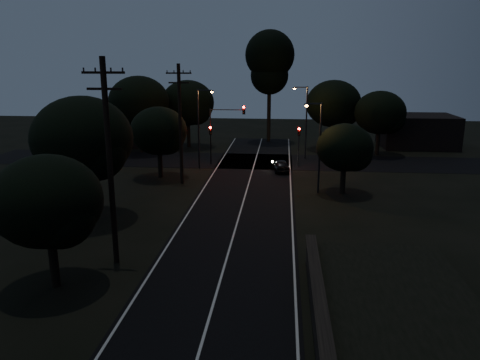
{
  "coord_description": "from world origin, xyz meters",
  "views": [
    {
      "loc": [
        3.0,
        -8.1,
        10.83
      ],
      "look_at": [
        0.0,
        24.0,
        2.5
      ],
      "focal_mm": 35.0,
      "sensor_mm": 36.0,
      "label": 1
    }
  ],
  "objects_px": {
    "utility_pole_far": "(180,123)",
    "streetlight_a": "(200,123)",
    "streetlight_b": "(305,117)",
    "signal_mast": "(226,124)",
    "signal_left": "(211,138)",
    "tall_pine": "(270,62)",
    "streetlight_c": "(318,141)",
    "signal_right": "(299,139)",
    "car": "(281,165)",
    "utility_pole_mid": "(109,160)"
  },
  "relations": [
    {
      "from": "utility_pole_far",
      "to": "streetlight_a",
      "type": "distance_m",
      "value": 6.1
    },
    {
      "from": "streetlight_a",
      "to": "streetlight_b",
      "type": "xyz_separation_m",
      "value": [
        10.61,
        6.0,
        0.0
      ]
    },
    {
      "from": "utility_pole_far",
      "to": "signal_mast",
      "type": "distance_m",
      "value": 8.64
    },
    {
      "from": "signal_mast",
      "to": "signal_left",
      "type": "bearing_deg",
      "value": -179.87
    },
    {
      "from": "tall_pine",
      "to": "streetlight_c",
      "type": "distance_m",
      "value": 26.2
    },
    {
      "from": "signal_right",
      "to": "car",
      "type": "relative_size",
      "value": 1.14
    },
    {
      "from": "signal_right",
      "to": "car",
      "type": "bearing_deg",
      "value": -125.41
    },
    {
      "from": "tall_pine",
      "to": "streetlight_a",
      "type": "xyz_separation_m",
      "value": [
        -6.31,
        -17.0,
        -5.9
      ]
    },
    {
      "from": "utility_pole_mid",
      "to": "streetlight_a",
      "type": "xyz_separation_m",
      "value": [
        0.69,
        23.0,
        -1.1
      ]
    },
    {
      "from": "signal_left",
      "to": "streetlight_c",
      "type": "relative_size",
      "value": 0.55
    },
    {
      "from": "signal_mast",
      "to": "streetlight_b",
      "type": "height_order",
      "value": "streetlight_b"
    },
    {
      "from": "utility_pole_mid",
      "to": "streetlight_a",
      "type": "bearing_deg",
      "value": 88.27
    },
    {
      "from": "signal_mast",
      "to": "streetlight_c",
      "type": "relative_size",
      "value": 0.83
    },
    {
      "from": "utility_pole_mid",
      "to": "streetlight_a",
      "type": "relative_size",
      "value": 1.38
    },
    {
      "from": "streetlight_b",
      "to": "streetlight_c",
      "type": "distance_m",
      "value": 14.01
    },
    {
      "from": "signal_left",
      "to": "car",
      "type": "height_order",
      "value": "signal_left"
    },
    {
      "from": "streetlight_b",
      "to": "utility_pole_far",
      "type": "bearing_deg",
      "value": -133.3
    },
    {
      "from": "signal_mast",
      "to": "tall_pine",
      "type": "bearing_deg",
      "value": 75.38
    },
    {
      "from": "utility_pole_far",
      "to": "streetlight_a",
      "type": "xyz_separation_m",
      "value": [
        0.69,
        6.0,
        -0.85
      ]
    },
    {
      "from": "signal_right",
      "to": "streetlight_c",
      "type": "height_order",
      "value": "streetlight_c"
    },
    {
      "from": "utility_pole_mid",
      "to": "car",
      "type": "bearing_deg",
      "value": 68.59
    },
    {
      "from": "tall_pine",
      "to": "streetlight_b",
      "type": "bearing_deg",
      "value": -68.62
    },
    {
      "from": "streetlight_b",
      "to": "signal_mast",
      "type": "bearing_deg",
      "value": -154.01
    },
    {
      "from": "streetlight_a",
      "to": "streetlight_b",
      "type": "distance_m",
      "value": 12.19
    },
    {
      "from": "utility_pole_mid",
      "to": "streetlight_c",
      "type": "height_order",
      "value": "utility_pole_mid"
    },
    {
      "from": "streetlight_c",
      "to": "car",
      "type": "distance_m",
      "value": 8.89
    },
    {
      "from": "utility_pole_mid",
      "to": "signal_left",
      "type": "relative_size",
      "value": 2.68
    },
    {
      "from": "utility_pole_far",
      "to": "signal_mast",
      "type": "bearing_deg",
      "value": 68.89
    },
    {
      "from": "utility_pole_mid",
      "to": "tall_pine",
      "type": "height_order",
      "value": "tall_pine"
    },
    {
      "from": "streetlight_a",
      "to": "signal_right",
      "type": "bearing_deg",
      "value": 11.34
    },
    {
      "from": "streetlight_c",
      "to": "streetlight_b",
      "type": "bearing_deg",
      "value": 92.14
    },
    {
      "from": "tall_pine",
      "to": "signal_left",
      "type": "relative_size",
      "value": 3.57
    },
    {
      "from": "signal_right",
      "to": "streetlight_b",
      "type": "relative_size",
      "value": 0.51
    },
    {
      "from": "signal_right",
      "to": "streetlight_c",
      "type": "relative_size",
      "value": 0.55
    },
    {
      "from": "utility_pole_far",
      "to": "car",
      "type": "height_order",
      "value": "utility_pole_far"
    },
    {
      "from": "signal_left",
      "to": "streetlight_a",
      "type": "xyz_separation_m",
      "value": [
        -0.71,
        -1.99,
        1.8
      ]
    },
    {
      "from": "utility_pole_mid",
      "to": "tall_pine",
      "type": "bearing_deg",
      "value": 80.07
    },
    {
      "from": "signal_mast",
      "to": "streetlight_b",
      "type": "distance_m",
      "value": 9.15
    },
    {
      "from": "tall_pine",
      "to": "signal_mast",
      "type": "height_order",
      "value": "tall_pine"
    },
    {
      "from": "streetlight_a",
      "to": "streetlight_c",
      "type": "xyz_separation_m",
      "value": [
        11.14,
        -8.0,
        -0.29
      ]
    },
    {
      "from": "streetlight_c",
      "to": "tall_pine",
      "type": "bearing_deg",
      "value": 100.93
    },
    {
      "from": "utility_pole_mid",
      "to": "streetlight_c",
      "type": "xyz_separation_m",
      "value": [
        11.83,
        15.0,
        -1.39
      ]
    },
    {
      "from": "utility_pole_mid",
      "to": "utility_pole_far",
      "type": "height_order",
      "value": "utility_pole_mid"
    },
    {
      "from": "utility_pole_mid",
      "to": "tall_pine",
      "type": "relative_size",
      "value": 0.75
    },
    {
      "from": "car",
      "to": "utility_pole_mid",
      "type": "bearing_deg",
      "value": 59.01
    },
    {
      "from": "utility_pole_far",
      "to": "signal_right",
      "type": "bearing_deg",
      "value": 37.0
    },
    {
      "from": "streetlight_a",
      "to": "car",
      "type": "height_order",
      "value": "streetlight_a"
    },
    {
      "from": "streetlight_c",
      "to": "streetlight_a",
      "type": "bearing_deg",
      "value": 144.31
    },
    {
      "from": "tall_pine",
      "to": "signal_left",
      "type": "xyz_separation_m",
      "value": [
        -5.6,
        -15.01,
        -7.7
      ]
    },
    {
      "from": "utility_pole_mid",
      "to": "tall_pine",
      "type": "xyz_separation_m",
      "value": [
        7.0,
        40.0,
        4.8
      ]
    }
  ]
}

